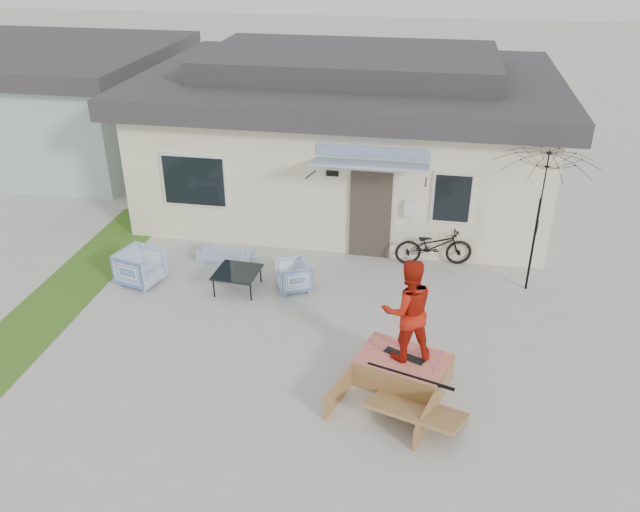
% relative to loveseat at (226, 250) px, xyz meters
% --- Properties ---
extents(ground, '(90.00, 90.00, 0.00)m').
position_rel_loveseat_xyz_m(ground, '(2.27, -3.68, -0.26)').
color(ground, '#ACABA5').
rests_on(ground, ground).
extents(grass_strip, '(1.40, 8.00, 0.01)m').
position_rel_loveseat_xyz_m(grass_strip, '(-2.93, -1.68, -0.25)').
color(grass_strip, '#35611D').
rests_on(grass_strip, ground).
extents(house, '(10.80, 8.49, 4.10)m').
position_rel_loveseat_xyz_m(house, '(2.27, 4.31, 1.69)').
color(house, beige).
rests_on(house, ground).
extents(neighbor_house, '(8.60, 7.60, 3.50)m').
position_rel_loveseat_xyz_m(neighbor_house, '(-8.23, 6.32, 1.53)').
color(neighbor_house, '#A9BFC6').
rests_on(neighbor_house, ground).
extents(loveseat, '(1.31, 0.41, 0.51)m').
position_rel_loveseat_xyz_m(loveseat, '(0.00, 0.00, 0.00)').
color(loveseat, '#476EB1').
rests_on(loveseat, ground).
extents(armchair_left, '(0.97, 1.00, 0.86)m').
position_rel_loveseat_xyz_m(armchair_left, '(-1.48, -1.37, 0.17)').
color(armchair_left, '#476EB1').
rests_on(armchair_left, ground).
extents(armchair_right, '(0.88, 0.91, 0.72)m').
position_rel_loveseat_xyz_m(armchair_right, '(1.84, -1.03, 0.10)').
color(armchair_right, '#476EB1').
rests_on(armchair_right, ground).
extents(coffee_table, '(0.96, 0.96, 0.44)m').
position_rel_loveseat_xyz_m(coffee_table, '(0.67, -1.28, -0.03)').
color(coffee_table, black).
rests_on(coffee_table, ground).
extents(bicycle, '(1.85, 0.92, 1.13)m').
position_rel_loveseat_xyz_m(bicycle, '(4.76, 0.64, 0.31)').
color(bicycle, black).
rests_on(bicycle, ground).
extents(patio_umbrella, '(2.57, 2.48, 2.20)m').
position_rel_loveseat_xyz_m(patio_umbrella, '(6.79, -0.14, 1.49)').
color(patio_umbrella, black).
rests_on(patio_umbrella, ground).
extents(skate_ramp, '(2.00, 2.33, 0.50)m').
position_rel_loveseat_xyz_m(skate_ramp, '(4.36, -3.79, -0.01)').
color(skate_ramp, olive).
rests_on(skate_ramp, ground).
extents(skateboard, '(0.74, 0.46, 0.05)m').
position_rel_loveseat_xyz_m(skateboard, '(4.37, -3.74, 0.26)').
color(skateboard, black).
rests_on(skateboard, skate_ramp).
extents(skater, '(1.07, 0.95, 1.83)m').
position_rel_loveseat_xyz_m(skater, '(4.37, -3.74, 1.20)').
color(skater, '#B31D0D').
rests_on(skater, skateboard).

